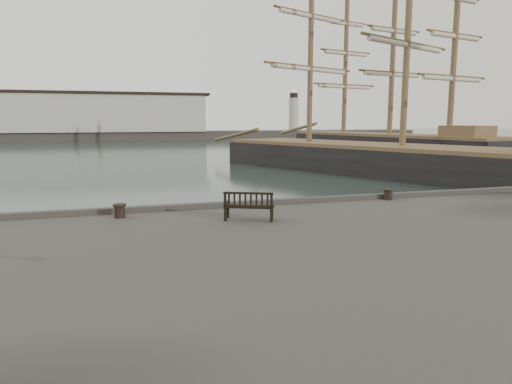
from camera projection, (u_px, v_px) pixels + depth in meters
The scene contains 7 objects.
ground at pixel (242, 247), 16.59m from camera, with size 400.00×400.00×0.00m, color black.
breakwater at pixel (116, 121), 101.64m from camera, with size 140.00×9.50×12.20m.
bench at pixel (249, 211), 13.88m from camera, with size 1.58×1.07×0.86m.
bollard_left at pixel (120, 211), 14.25m from camera, with size 0.41×0.41×0.43m, color black.
bollard_right at pixel (388, 194), 17.46m from camera, with size 0.39×0.39×0.41m, color black.
tall_ship_main at pixel (401, 167), 37.71m from camera, with size 21.74×37.08×27.91m.
tall_ship_far at pixel (388, 150), 56.44m from camera, with size 13.20×31.31×26.25m.
Camera 1 is at (-4.13, -15.54, 4.58)m, focal length 32.00 mm.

